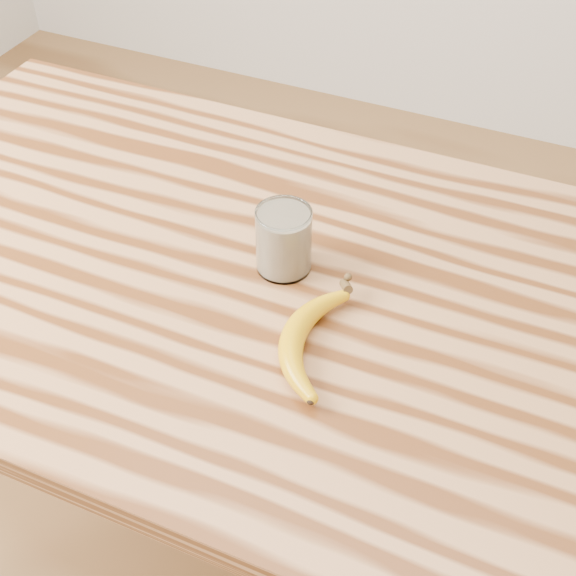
% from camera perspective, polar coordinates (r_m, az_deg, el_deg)
% --- Properties ---
extents(table, '(1.20, 0.80, 0.90)m').
position_cam_1_polar(table, '(1.27, -5.97, -2.20)').
color(table, '#A57043').
rests_on(table, ground).
extents(smoothie_glass, '(0.08, 0.08, 0.10)m').
position_cam_1_polar(smoothie_glass, '(1.12, -0.30, 3.42)').
color(smoothie_glass, white).
rests_on(smoothie_glass, table).
extents(banana, '(0.14, 0.28, 0.03)m').
position_cam_1_polar(banana, '(1.03, 0.33, -3.48)').
color(banana, '#C88F07').
rests_on(banana, table).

